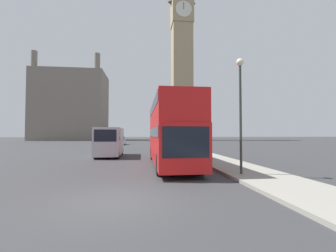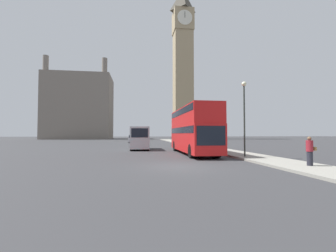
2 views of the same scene
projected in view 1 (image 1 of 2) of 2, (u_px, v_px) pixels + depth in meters
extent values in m
plane|color=#333335|center=(116.00, 201.00, 7.09)|extent=(300.00, 300.00, 0.00)
cube|color=gray|center=(307.00, 192.00, 7.85)|extent=(3.09, 120.00, 0.15)
cube|color=tan|center=(182.00, 83.00, 78.61)|extent=(6.79, 6.79, 40.35)
cube|color=tan|center=(182.00, 15.00, 79.48)|extent=(7.34, 7.34, 8.27)
cylinder|color=silver|center=(184.00, 9.00, 75.78)|extent=(5.57, 0.12, 5.57)
cube|color=black|center=(184.00, 6.00, 75.73)|extent=(0.16, 0.06, 2.23)
cube|color=slate|center=(72.00, 107.00, 78.75)|extent=(23.02, 15.58, 23.50)
cylinder|color=slate|center=(34.00, 59.00, 71.56)|extent=(1.87, 1.87, 5.17)
cylinder|color=slate|center=(97.00, 61.00, 73.82)|extent=(1.87, 1.87, 5.17)
cube|color=red|center=(171.00, 143.00, 15.26)|extent=(2.43, 10.57, 2.35)
cube|color=red|center=(171.00, 114.00, 15.33)|extent=(2.43, 10.35, 1.65)
cube|color=black|center=(171.00, 132.00, 15.28)|extent=(2.47, 10.14, 0.55)
cube|color=black|center=(171.00, 108.00, 15.34)|extent=(2.47, 9.93, 0.55)
cube|color=black|center=(186.00, 142.00, 10.01)|extent=(2.14, 0.03, 1.41)
cylinder|color=black|center=(163.00, 165.00, 11.45)|extent=(0.68, 1.10, 1.10)
cylinder|color=black|center=(197.00, 164.00, 11.65)|extent=(0.68, 1.10, 1.10)
cylinder|color=black|center=(155.00, 153.00, 18.79)|extent=(0.68, 1.10, 1.10)
cylinder|color=black|center=(175.00, 153.00, 19.00)|extent=(0.68, 1.10, 1.10)
cube|color=#B2B7BC|center=(110.00, 141.00, 21.13)|extent=(2.13, 5.46, 2.49)
cube|color=black|center=(105.00, 136.00, 18.42)|extent=(1.81, 0.02, 1.00)
cube|color=black|center=(107.00, 135.00, 19.38)|extent=(2.16, 0.98, 0.80)
cylinder|color=black|center=(97.00, 154.00, 19.15)|extent=(0.53, 0.74, 0.74)
cylinder|color=black|center=(116.00, 154.00, 19.34)|extent=(0.53, 0.74, 0.74)
cylinder|color=black|center=(104.00, 151.00, 22.84)|extent=(0.53, 0.74, 0.74)
cylinder|color=black|center=(120.00, 151.00, 23.02)|extent=(0.53, 0.74, 0.74)
cylinder|color=#2D332D|center=(241.00, 119.00, 11.24)|extent=(0.12, 0.12, 5.43)
sphere|color=beige|center=(240.00, 62.00, 11.34)|extent=(0.36, 0.36, 0.36)
cube|color=silver|center=(120.00, 142.00, 44.24)|extent=(1.76, 4.24, 0.82)
cube|color=black|center=(120.00, 138.00, 44.37)|extent=(1.58, 2.04, 0.62)
cylinder|color=black|center=(116.00, 143.00, 42.80)|extent=(0.39, 0.69, 0.69)
cylinder|color=black|center=(123.00, 143.00, 42.96)|extent=(0.39, 0.69, 0.69)
cylinder|color=black|center=(117.00, 143.00, 45.50)|extent=(0.39, 0.69, 0.69)
cylinder|color=black|center=(124.00, 143.00, 45.66)|extent=(0.39, 0.69, 0.69)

